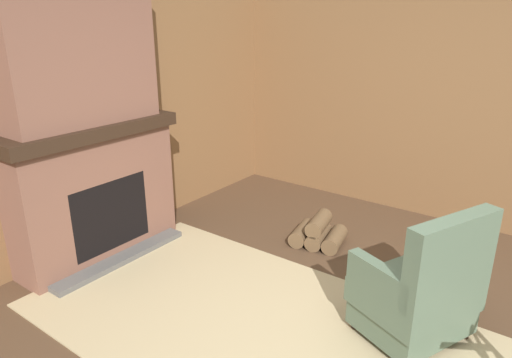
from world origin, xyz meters
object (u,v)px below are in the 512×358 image
Objects in this scene: armchair at (420,292)px; firewood_stack at (318,233)px; oil_lamp_vase at (19,121)px; storage_case at (102,111)px.

firewood_stack is (-1.21, 0.83, -0.25)m from armchair.
firewood_stack is 1.80× the size of oil_lamp_vase.
storage_case is at bearing -143.58° from firewood_stack.
oil_lamp_vase is at bearing -90.01° from storage_case.
firewood_stack is at bearing 36.42° from storage_case.
armchair is 4.40× the size of storage_case.
storage_case is (0.00, 0.73, -0.03)m from oil_lamp_vase.
storage_case is at bearing 29.94° from armchair.
armchair reaches higher than firewood_stack.
storage_case reaches higher than firewood_stack.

